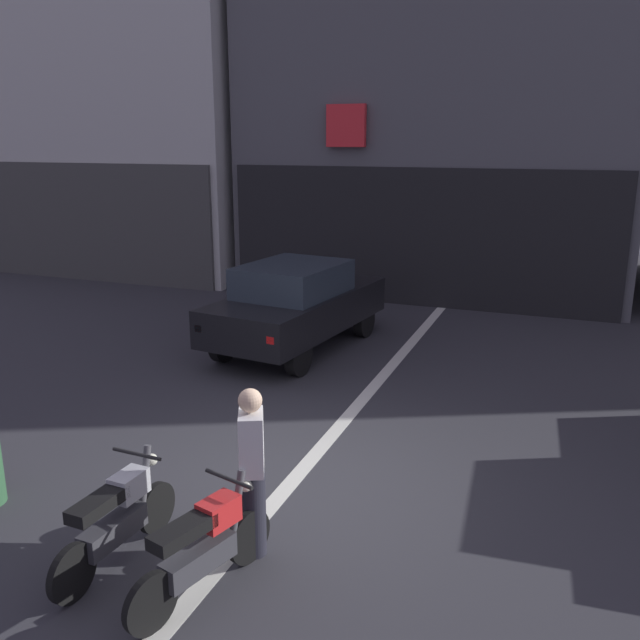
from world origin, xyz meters
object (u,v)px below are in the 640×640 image
(car_black_crossing_near, at_px, (296,303))
(motorcycle_red_row_left_mid, at_px, (204,547))
(person_by_motorcycles, at_px, (252,472))
(motorcycle_silver_row_leftmost, at_px, (117,518))

(car_black_crossing_near, distance_m, motorcycle_red_row_left_mid, 7.07)
(car_black_crossing_near, relative_size, person_by_motorcycles, 2.57)
(motorcycle_silver_row_leftmost, bearing_deg, person_by_motorcycles, 27.62)
(motorcycle_silver_row_leftmost, bearing_deg, motorcycle_red_row_left_mid, -6.01)
(car_black_crossing_near, distance_m, person_by_motorcycles, 6.45)
(motorcycle_silver_row_leftmost, height_order, motorcycle_red_row_left_mid, same)
(car_black_crossing_near, height_order, person_by_motorcycles, person_by_motorcycles)
(car_black_crossing_near, relative_size, motorcycle_silver_row_leftmost, 2.57)
(motorcycle_silver_row_leftmost, xyz_separation_m, person_by_motorcycles, (1.11, 0.58, 0.40))
(person_by_motorcycles, bearing_deg, car_black_crossing_near, 109.37)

